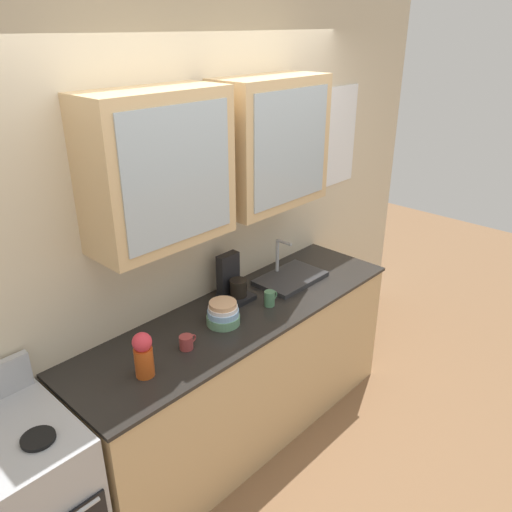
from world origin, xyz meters
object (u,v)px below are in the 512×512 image
at_px(cup_near_sink, 270,298).
at_px(cup_near_bowls, 187,342).
at_px(vase, 143,354).
at_px(sink_faucet, 290,277).
at_px(coffee_maker, 233,282).
at_px(bowl_stack, 223,313).

xyz_separation_m(cup_near_sink, cup_near_bowls, (-0.65, 0.02, -0.01)).
height_order(vase, cup_near_bowls, vase).
bearing_deg(sink_faucet, coffee_maker, 165.36).
height_order(cup_near_sink, cup_near_bowls, cup_near_sink).
relative_size(sink_faucet, cup_near_bowls, 4.43).
height_order(bowl_stack, coffee_maker, coffee_maker).
height_order(vase, cup_near_sink, vase).
xyz_separation_m(bowl_stack, cup_near_sink, (0.34, -0.06, -0.02)).
distance_m(sink_faucet, coffee_maker, 0.46).
bearing_deg(cup_near_bowls, sink_faucet, 6.12).
distance_m(bowl_stack, cup_near_sink, 0.35).
bearing_deg(sink_faucet, vase, -174.03).
relative_size(sink_faucet, coffee_maker, 1.63).
xyz_separation_m(vase, cup_near_bowls, (0.29, 0.03, -0.09)).
height_order(cup_near_sink, coffee_maker, coffee_maker).
relative_size(cup_near_bowls, coffee_maker, 0.37).
relative_size(bowl_stack, vase, 0.80).
relative_size(bowl_stack, cup_near_bowls, 1.84).
bearing_deg(cup_near_sink, vase, -179.51).
bearing_deg(bowl_stack, vase, -173.78).
relative_size(bowl_stack, cup_near_sink, 1.89).
distance_m(cup_near_sink, coffee_maker, 0.26).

